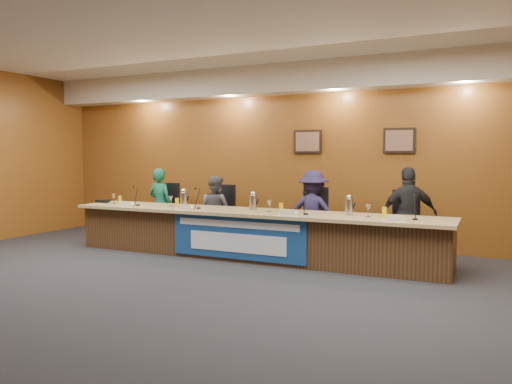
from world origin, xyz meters
TOP-DOWN VIEW (x-y plane):
  - floor at (0.00, 0.00)m, footprint 10.00×10.00m
  - ceiling at (0.00, 0.00)m, footprint 10.00×8.00m
  - wall_back at (0.00, 4.00)m, footprint 10.00×0.04m
  - soffit at (0.00, 3.75)m, footprint 10.00×0.50m
  - dais_body at (0.00, 2.40)m, footprint 6.00×0.80m
  - dais_top at (0.00, 2.35)m, footprint 6.10×0.95m
  - banner at (0.00, 1.99)m, footprint 2.20×0.02m
  - banner_text_upper at (0.00, 1.97)m, footprint 2.00×0.01m
  - banner_text_lower at (0.00, 1.97)m, footprint 1.60×0.01m
  - wall_photo_left at (0.40, 3.97)m, footprint 0.52×0.04m
  - wall_photo_right at (2.00, 3.97)m, footprint 0.52×0.04m
  - panelist_a at (-2.22, 3.11)m, footprint 0.52×0.36m
  - panelist_b at (-1.02, 3.11)m, footprint 0.70×0.60m
  - panelist_c at (0.81, 3.11)m, footprint 0.88×0.51m
  - panelist_d at (2.31, 3.11)m, footprint 0.91×0.66m
  - office_chair_a at (-2.22, 3.21)m, footprint 0.50×0.50m
  - office_chair_b at (-1.02, 3.21)m, footprint 0.54×0.54m
  - office_chair_c at (0.81, 3.21)m, footprint 0.59×0.59m
  - office_chair_d at (2.31, 3.21)m, footprint 0.63×0.63m
  - nameplate_a at (-2.20, 2.11)m, footprint 0.24×0.08m
  - microphone_a at (-2.03, 2.23)m, footprint 0.07×0.07m
  - juice_glass_a at (-2.46, 2.28)m, footprint 0.06×0.06m
  - water_glass_a at (-2.61, 2.29)m, footprint 0.08×0.08m
  - nameplate_b at (-0.99, 2.08)m, footprint 0.24×0.08m
  - microphone_b at (-0.83, 2.25)m, footprint 0.07×0.07m
  - juice_glass_b at (-1.30, 2.32)m, footprint 0.06×0.06m
  - water_glass_b at (-1.43, 2.34)m, footprint 0.08×0.08m
  - nameplate_c at (0.77, 2.09)m, footprint 0.24×0.08m
  - microphone_c at (1.00, 2.22)m, footprint 0.07×0.07m
  - juice_glass_c at (0.59, 2.27)m, footprint 0.06×0.06m
  - water_glass_c at (0.39, 2.31)m, footprint 0.08×0.08m
  - nameplate_d at (2.29, 2.06)m, footprint 0.24×0.08m
  - microphone_d at (2.51, 2.28)m, footprint 0.07×0.07m
  - juice_glass_d at (2.09, 2.33)m, footprint 0.06×0.06m
  - water_glass_d at (1.88, 2.31)m, footprint 0.08×0.08m
  - carafe_left at (-1.22, 2.42)m, footprint 0.13×0.13m
  - carafe_mid at (0.05, 2.43)m, footprint 0.12×0.12m
  - carafe_right at (1.58, 2.41)m, footprint 0.11×0.11m
  - speakerphone at (-2.94, 2.41)m, footprint 0.32×0.32m
  - paper_stack at (2.27, 2.27)m, footprint 0.26×0.33m

SIDE VIEW (x-z plane):
  - floor at x=0.00m, z-range 0.00..0.00m
  - banner_text_lower at x=0.00m, z-range 0.16..0.44m
  - dais_body at x=0.00m, z-range 0.00..0.70m
  - banner at x=0.00m, z-range 0.05..0.71m
  - office_chair_a at x=-2.22m, z-range 0.44..0.52m
  - office_chair_b at x=-1.02m, z-range 0.44..0.52m
  - office_chair_c at x=0.81m, z-range 0.44..0.52m
  - office_chair_d at x=2.31m, z-range 0.44..0.52m
  - banner_text_upper at x=0.00m, z-range 0.53..0.63m
  - panelist_b at x=-1.02m, z-range 0.00..1.24m
  - panelist_a at x=-2.22m, z-range 0.00..1.36m
  - panelist_c at x=0.81m, z-range 0.00..1.36m
  - panelist_d at x=2.31m, z-range 0.00..1.43m
  - dais_top at x=0.00m, z-range 0.70..0.75m
  - paper_stack at x=2.27m, z-range 0.75..0.76m
  - microphone_a at x=-2.03m, z-range 0.75..0.77m
  - microphone_b at x=-0.83m, z-range 0.75..0.77m
  - microphone_c at x=1.00m, z-range 0.75..0.77m
  - microphone_d at x=2.51m, z-range 0.75..0.77m
  - speakerphone at x=-2.94m, z-range 0.75..0.80m
  - nameplate_a at x=-2.20m, z-range 0.74..0.85m
  - nameplate_b at x=-0.99m, z-range 0.74..0.85m
  - nameplate_c at x=0.77m, z-range 0.74..0.85m
  - nameplate_d at x=2.29m, z-range 0.74..0.85m
  - juice_glass_a at x=-2.46m, z-range 0.75..0.90m
  - juice_glass_b at x=-1.30m, z-range 0.75..0.90m
  - juice_glass_c at x=0.59m, z-range 0.75..0.90m
  - juice_glass_d at x=2.09m, z-range 0.75..0.90m
  - water_glass_a at x=-2.61m, z-range 0.75..0.93m
  - water_glass_b at x=-1.43m, z-range 0.75..0.93m
  - water_glass_c at x=0.39m, z-range 0.75..0.93m
  - water_glass_d at x=1.88m, z-range 0.75..0.93m
  - carafe_mid at x=0.05m, z-range 0.75..0.98m
  - carafe_left at x=-1.22m, z-range 0.75..0.99m
  - carafe_right at x=1.58m, z-range 0.75..0.99m
  - wall_back at x=0.00m, z-range 0.00..3.20m
  - wall_photo_left at x=0.40m, z-range 1.64..2.06m
  - wall_photo_right at x=2.00m, z-range 1.64..2.06m
  - soffit at x=0.00m, z-range 2.70..3.20m
  - ceiling at x=0.00m, z-range 3.18..3.22m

